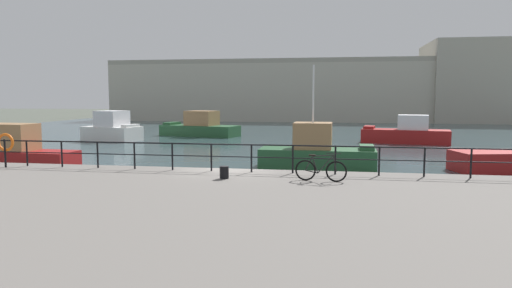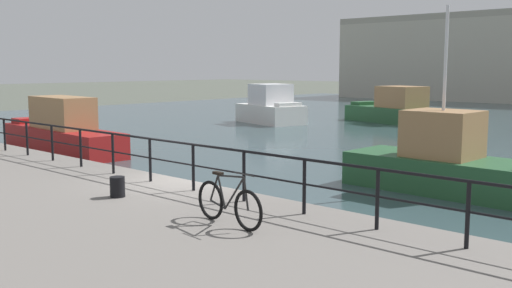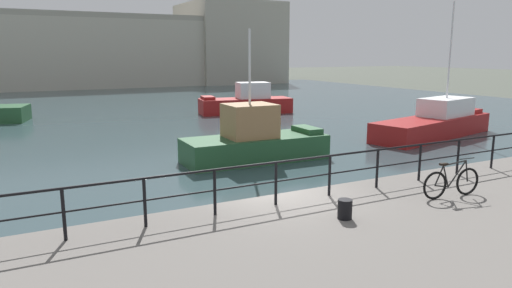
% 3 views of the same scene
% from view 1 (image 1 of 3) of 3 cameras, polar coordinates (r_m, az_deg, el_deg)
% --- Properties ---
extents(ground_plane, '(240.00, 240.00, 0.00)m').
position_cam_1_polar(ground_plane, '(18.93, -3.24, -6.19)').
color(ground_plane, '#4C5147').
extents(water_basin, '(80.00, 60.00, 0.01)m').
position_cam_1_polar(water_basin, '(48.59, 4.63, 1.17)').
color(water_basin, '#33474C').
rests_on(water_basin, ground_plane).
extents(quay_promenade, '(56.00, 13.00, 1.06)m').
position_cam_1_polar(quay_promenade, '(12.73, -9.81, -9.79)').
color(quay_promenade, slate).
rests_on(quay_promenade, ground_plane).
extents(harbor_building, '(64.24, 14.74, 12.27)m').
position_cam_1_polar(harbor_building, '(77.78, 11.02, 6.46)').
color(harbor_building, '#B2AD9E').
rests_on(harbor_building, ground_plane).
extents(moored_green_narrowboat, '(7.42, 3.54, 2.40)m').
position_cam_1_polar(moored_green_narrowboat, '(41.27, 17.94, 1.26)').
color(moored_green_narrowboat, maroon).
rests_on(moored_green_narrowboat, water_basin).
extents(moored_cabin_cruiser, '(6.37, 2.46, 5.65)m').
position_cam_1_polar(moored_cabin_cruiser, '(25.94, 7.47, -1.01)').
color(moored_cabin_cruiser, '#23512D').
rests_on(moored_cabin_cruiser, water_basin).
extents(moored_white_yacht, '(8.33, 4.68, 2.52)m').
position_cam_1_polar(moored_white_yacht, '(46.87, -6.88, 2.09)').
color(moored_white_yacht, '#23512D').
rests_on(moored_white_yacht, water_basin).
extents(moored_red_daysailer, '(5.54, 3.84, 2.67)m').
position_cam_1_polar(moored_red_daysailer, '(43.56, -17.22, 1.77)').
color(moored_red_daysailer, white).
rests_on(moored_red_daysailer, water_basin).
extents(moored_harbor_tender, '(8.58, 2.37, 2.50)m').
position_cam_1_polar(moored_harbor_tender, '(28.46, -28.75, -0.92)').
color(moored_harbor_tender, maroon).
rests_on(moored_harbor_tender, water_basin).
extents(quay_railing, '(25.33, 0.07, 1.08)m').
position_cam_1_polar(quay_railing, '(18.05, -5.50, -1.01)').
color(quay_railing, black).
rests_on(quay_railing, quay_promenade).
extents(parked_bicycle, '(1.77, 0.25, 0.98)m').
position_cam_1_polar(parked_bicycle, '(15.98, 7.93, -3.18)').
color(parked_bicycle, black).
rests_on(parked_bicycle, quay_promenade).
extents(mooring_bollard, '(0.32, 0.32, 0.44)m').
position_cam_1_polar(mooring_bollard, '(16.42, -3.92, -3.49)').
color(mooring_bollard, black).
rests_on(mooring_bollard, quay_promenade).
extents(life_ring_stand, '(0.75, 0.16, 1.40)m').
position_cam_1_polar(life_ring_stand, '(21.51, -28.36, 0.06)').
color(life_ring_stand, black).
rests_on(life_ring_stand, quay_promenade).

